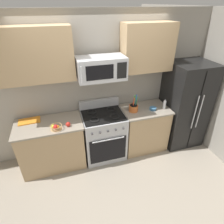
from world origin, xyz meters
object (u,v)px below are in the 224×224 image
(bottle_vinegar, at_px, (165,104))
(prep_bowl, at_px, (153,109))
(utensil_crock, at_px, (134,108))
(apple_loose, at_px, (68,124))
(microwave, at_px, (101,68))
(range_oven, at_px, (104,135))
(fruit_basket, at_px, (56,127))
(refrigerator, at_px, (184,105))
(cutting_board, at_px, (29,121))

(bottle_vinegar, xyz_separation_m, prep_bowl, (-0.23, 0.01, -0.07))
(utensil_crock, bearing_deg, apple_loose, -172.90)
(bottle_vinegar, bearing_deg, microwave, 174.20)
(microwave, bearing_deg, prep_bowl, -6.36)
(range_oven, xyz_separation_m, fruit_basket, (-0.82, -0.20, 0.48))
(refrigerator, xyz_separation_m, utensil_crock, (-1.12, 0.00, 0.12))
(range_oven, xyz_separation_m, apple_loose, (-0.63, -0.17, 0.48))
(refrigerator, xyz_separation_m, apple_loose, (-2.33, -0.15, 0.08))
(microwave, xyz_separation_m, fruit_basket, (-0.82, -0.22, -0.81))
(apple_loose, bearing_deg, microwave, 17.09)
(utensil_crock, xyz_separation_m, apple_loose, (-1.21, -0.15, -0.03))
(prep_bowl, bearing_deg, microwave, 173.64)
(cutting_board, xyz_separation_m, bottle_vinegar, (2.43, -0.27, 0.09))
(apple_loose, relative_size, bottle_vinegar, 0.36)
(cutting_board, bearing_deg, refrigerator, -3.70)
(utensil_crock, bearing_deg, bottle_vinegar, -7.33)
(microwave, height_order, utensil_crock, microwave)
(range_oven, relative_size, microwave, 1.43)
(microwave, distance_m, prep_bowl, 1.27)
(refrigerator, height_order, fruit_basket, refrigerator)
(prep_bowl, bearing_deg, utensil_crock, 170.30)
(range_oven, height_order, cutting_board, range_oven)
(bottle_vinegar, bearing_deg, cutting_board, 173.77)
(utensil_crock, distance_m, prep_bowl, 0.38)
(microwave, xyz_separation_m, utensil_crock, (0.58, -0.04, -0.79))
(utensil_crock, height_order, fruit_basket, utensil_crock)
(range_oven, bearing_deg, utensil_crock, -1.48)
(utensil_crock, bearing_deg, range_oven, 178.52)
(refrigerator, relative_size, prep_bowl, 13.26)
(microwave, distance_m, bottle_vinegar, 1.41)
(utensil_crock, distance_m, fruit_basket, 1.42)
(refrigerator, relative_size, fruit_basket, 9.05)
(utensil_crock, xyz_separation_m, bottle_vinegar, (0.60, -0.08, 0.03))
(range_oven, height_order, fruit_basket, range_oven)
(prep_bowl, bearing_deg, cutting_board, 173.48)
(prep_bowl, bearing_deg, apple_loose, -176.83)
(apple_loose, xyz_separation_m, bottle_vinegar, (1.81, 0.07, 0.06))
(refrigerator, bearing_deg, cutting_board, 176.30)
(microwave, relative_size, prep_bowl, 5.85)
(refrigerator, relative_size, bottle_vinegar, 8.19)
(refrigerator, height_order, microwave, microwave)
(bottle_vinegar, bearing_deg, apple_loose, -177.66)
(cutting_board, relative_size, bottle_vinegar, 1.68)
(range_oven, relative_size, cutting_board, 3.08)
(cutting_board, bearing_deg, utensil_crock, -5.88)
(apple_loose, bearing_deg, range_oven, 14.75)
(utensil_crock, relative_size, bottle_vinegar, 1.57)
(fruit_basket, relative_size, bottle_vinegar, 0.91)
(fruit_basket, xyz_separation_m, apple_loose, (0.19, 0.03, -0.00))
(cutting_board, distance_m, bottle_vinegar, 2.45)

